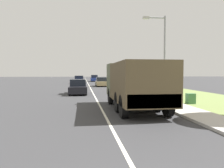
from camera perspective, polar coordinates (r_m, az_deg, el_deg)
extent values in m
plane|color=#38383A|center=(41.29, -6.20, -0.09)|extent=(180.00, 180.00, 0.00)
cube|color=silver|center=(41.29, -6.20, -0.08)|extent=(0.12, 120.00, 0.00)
cube|color=beige|center=(41.65, 0.00, 0.04)|extent=(1.80, 120.00, 0.12)
cube|color=olive|center=(42.47, 5.89, 0.01)|extent=(7.00, 120.00, 0.02)
cube|color=#545B3D|center=(15.10, 3.70, 1.14)|extent=(2.48, 1.97, 2.16)
cube|color=brown|center=(11.66, 7.13, 0.47)|extent=(2.48, 5.08, 2.10)
cube|color=#545B3D|center=(9.35, 11.03, -4.45)|extent=(2.36, 0.10, 0.60)
cube|color=red|center=(9.05, 5.48, -3.37)|extent=(0.12, 0.06, 0.12)
cube|color=red|center=(9.64, 16.33, -3.09)|extent=(0.12, 0.06, 0.12)
cylinder|color=black|center=(14.89, -0.36, -3.15)|extent=(0.30, 1.09, 1.09)
cylinder|color=black|center=(15.33, 7.77, -3.00)|extent=(0.30, 1.09, 1.09)
cylinder|color=black|center=(10.29, 3.01, -5.85)|extent=(0.30, 1.09, 1.09)
cylinder|color=black|center=(10.91, 14.40, -5.44)|extent=(0.30, 1.09, 1.09)
cylinder|color=black|center=(11.78, 1.62, -4.74)|extent=(0.30, 1.09, 1.09)
cylinder|color=black|center=(12.32, 11.72, -4.47)|extent=(0.30, 1.09, 1.09)
cube|color=black|center=(22.22, -8.84, -1.33)|extent=(1.73, 4.40, 0.64)
cube|color=black|center=(22.27, -8.85, 0.37)|extent=(1.53, 1.98, 0.67)
cylinder|color=black|center=(23.66, -10.63, -1.52)|extent=(0.20, 0.64, 0.64)
cylinder|color=black|center=(23.63, -6.92, -1.49)|extent=(0.20, 0.64, 0.64)
cylinder|color=black|center=(20.86, -11.02, -2.10)|extent=(0.20, 0.64, 0.64)
cylinder|color=black|center=(20.83, -6.81, -2.08)|extent=(0.20, 0.64, 0.64)
cube|color=tan|center=(34.97, -2.70, 0.20)|extent=(1.88, 4.29, 0.62)
cube|color=black|center=(35.03, -2.72, 1.24)|extent=(1.66, 1.93, 0.65)
cylinder|color=black|center=(36.28, -4.22, 0.03)|extent=(0.20, 0.64, 0.64)
cylinder|color=black|center=(36.42, -1.57, 0.04)|extent=(0.20, 0.64, 0.64)
cylinder|color=black|center=(33.55, -3.93, -0.20)|extent=(0.20, 0.64, 0.64)
cylinder|color=black|center=(33.70, -1.07, -0.18)|extent=(0.20, 0.64, 0.64)
cube|color=navy|center=(43.68, -8.61, 0.75)|extent=(1.86, 4.07, 0.71)
cube|color=black|center=(43.74, -8.61, 1.70)|extent=(1.64, 1.83, 0.72)
cylinder|color=black|center=(45.01, -9.64, 0.54)|extent=(0.20, 0.64, 0.64)
cylinder|color=black|center=(44.98, -7.52, 0.55)|extent=(0.20, 0.64, 0.64)
cylinder|color=black|center=(42.40, -9.75, 0.40)|extent=(0.20, 0.64, 0.64)
cylinder|color=black|center=(42.38, -7.51, 0.41)|extent=(0.20, 0.64, 0.64)
cube|color=navy|center=(55.63, -4.65, 1.23)|extent=(1.80, 4.80, 0.73)
cube|color=black|center=(55.71, -4.66, 1.99)|extent=(1.58, 2.16, 0.74)
cylinder|color=black|center=(57.14, -5.54, 1.05)|extent=(0.20, 0.64, 0.64)
cylinder|color=black|center=(57.22, -3.94, 1.06)|extent=(0.20, 0.64, 0.64)
cylinder|color=black|center=(54.07, -5.41, 0.95)|extent=(0.20, 0.64, 0.64)
cylinder|color=black|center=(54.16, -3.72, 0.96)|extent=(0.20, 0.64, 0.64)
cylinder|color=gray|center=(16.16, 13.59, 6.47)|extent=(0.14, 0.14, 6.05)
cylinder|color=gray|center=(16.36, 11.33, 16.64)|extent=(1.40, 0.11, 0.11)
cube|color=#B2B2AD|center=(16.15, 8.87, 16.73)|extent=(0.44, 0.24, 0.16)
cube|color=#3D7042|center=(15.82, 19.83, -3.60)|extent=(0.55, 0.45, 0.70)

